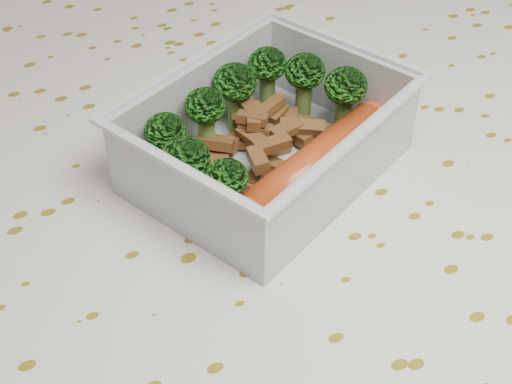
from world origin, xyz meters
name	(u,v)px	position (x,y,z in m)	size (l,w,h in m)	color
dining_table	(267,313)	(0.00, 0.00, 0.67)	(1.40, 0.90, 0.75)	brown
tablecloth	(268,266)	(0.00, 0.00, 0.72)	(1.46, 0.96, 0.19)	silver
lunch_container	(268,146)	(0.02, 0.05, 0.78)	(0.22, 0.20, 0.06)	silver
broccoli_florets	(246,111)	(0.02, 0.07, 0.80)	(0.16, 0.13, 0.05)	#608C3F
meat_pile	(257,139)	(0.02, 0.06, 0.77)	(0.11, 0.08, 0.03)	brown
sausage	(315,165)	(0.04, 0.02, 0.78)	(0.15, 0.08, 0.03)	#B73D15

